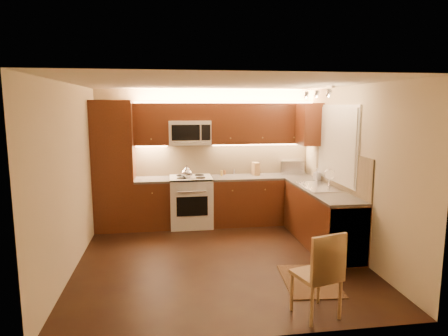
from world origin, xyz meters
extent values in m
cube|color=black|center=(0.00, 0.00, 0.00)|extent=(4.00, 4.00, 0.01)
cube|color=beige|center=(0.00, 0.00, 2.50)|extent=(4.00, 4.00, 0.01)
cube|color=beige|center=(0.00, 2.00, 1.25)|extent=(4.00, 0.01, 2.50)
cube|color=beige|center=(0.00, -2.00, 1.25)|extent=(4.00, 0.01, 2.50)
cube|color=beige|center=(-2.00, 0.00, 1.25)|extent=(0.01, 4.00, 2.50)
cube|color=beige|center=(2.00, 0.00, 1.25)|extent=(0.01, 4.00, 2.50)
cube|color=#41220D|center=(-1.65, 1.70, 1.15)|extent=(0.70, 0.60, 2.30)
cube|color=#41220D|center=(-0.99, 1.70, 0.43)|extent=(0.62, 0.60, 0.86)
cube|color=#3D3937|center=(-0.99, 1.70, 0.88)|extent=(0.62, 0.60, 0.04)
cube|color=#41220D|center=(1.04, 1.70, 0.43)|extent=(1.92, 0.60, 0.86)
cube|color=#3D3937|center=(1.04, 1.70, 0.88)|extent=(1.92, 0.60, 0.04)
cube|color=#41220D|center=(1.70, 0.40, 0.43)|extent=(0.60, 2.00, 0.86)
cube|color=#3D3937|center=(1.70, 0.40, 0.88)|extent=(0.60, 2.00, 0.04)
cube|color=silver|center=(1.70, -0.30, 0.43)|extent=(0.58, 0.60, 0.84)
cube|color=tan|center=(0.35, 1.99, 1.20)|extent=(3.30, 0.02, 0.60)
cube|color=tan|center=(1.99, 0.40, 1.20)|extent=(0.02, 2.00, 0.60)
cube|color=#41220D|center=(-0.99, 1.82, 1.88)|extent=(0.62, 0.35, 0.75)
cube|color=#41220D|center=(1.04, 1.82, 1.88)|extent=(1.92, 0.35, 0.75)
cube|color=#41220D|center=(-0.30, 1.82, 2.09)|extent=(0.76, 0.35, 0.31)
cube|color=#41220D|center=(1.82, 1.40, 1.88)|extent=(0.35, 0.50, 0.75)
cube|color=silver|center=(1.99, 0.55, 1.60)|extent=(0.03, 1.44, 1.24)
cube|color=silver|center=(1.97, 0.55, 1.60)|extent=(0.02, 1.36, 1.16)
cube|color=silver|center=(1.55, 0.40, 2.46)|extent=(0.04, 1.20, 0.03)
cube|color=silver|center=(1.67, 1.85, 1.03)|extent=(0.50, 0.42, 0.26)
cube|color=#AA764D|center=(0.94, 1.79, 1.02)|extent=(0.13, 0.19, 0.24)
cylinder|color=silver|center=(0.30, 1.82, 0.95)|extent=(0.04, 0.04, 0.09)
cylinder|color=brown|center=(0.36, 1.94, 0.94)|extent=(0.06, 0.06, 0.08)
cylinder|color=silver|center=(0.55, 1.94, 0.95)|extent=(0.05, 0.05, 0.10)
cylinder|color=#AC8B33|center=(0.29, 1.82, 0.95)|extent=(0.06, 0.06, 0.10)
imported|color=silver|center=(1.90, 1.13, 1.01)|extent=(0.13, 0.13, 0.21)
cube|color=black|center=(1.04, -0.90, 0.01)|extent=(0.74, 1.04, 0.01)
camera|label=1|loc=(-0.72, -5.39, 2.20)|focal=31.51mm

